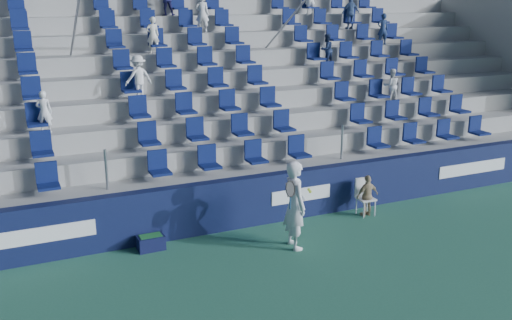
{
  "coord_description": "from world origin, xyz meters",
  "views": [
    {
      "loc": [
        -4.92,
        -8.49,
        5.2
      ],
      "look_at": [
        0.2,
        2.8,
        1.7
      ],
      "focal_mm": 40.0,
      "sensor_mm": 36.0,
      "label": 1
    }
  ],
  "objects": [
    {
      "name": "ball_bin",
      "position": [
        -2.31,
        2.75,
        0.18
      ],
      "size": [
        0.58,
        0.38,
        0.32
      ],
      "color": "#0E1234",
      "rests_on": "ground"
    },
    {
      "name": "grandstand",
      "position": [
        -0.0,
        8.24,
        2.14
      ],
      "size": [
        24.0,
        8.17,
        6.63
      ],
      "color": "gray",
      "rests_on": "ground"
    },
    {
      "name": "line_judge",
      "position": [
        3.09,
        2.5,
        0.52
      ],
      "size": [
        0.62,
        0.26,
        1.05
      ],
      "primitive_type": "imported",
      "rotation": [
        0.0,
        0.0,
        3.15
      ],
      "color": "tan",
      "rests_on": "ground"
    },
    {
      "name": "ground",
      "position": [
        0.0,
        0.0,
        0.0
      ],
      "size": [
        70.0,
        70.0,
        0.0
      ],
      "primitive_type": "plane",
      "color": "#2D694F",
      "rests_on": "ground"
    },
    {
      "name": "tennis_player",
      "position": [
        0.56,
        1.58,
        0.98
      ],
      "size": [
        0.69,
        0.74,
        1.95
      ],
      "color": "silver",
      "rests_on": "ground"
    },
    {
      "name": "sponsor_wall",
      "position": [
        0.0,
        3.15,
        0.6
      ],
      "size": [
        24.0,
        0.32,
        1.2
      ],
      "color": "#11183E",
      "rests_on": "ground"
    },
    {
      "name": "line_judge_chair",
      "position": [
        3.09,
        2.65,
        0.53
      ],
      "size": [
        0.43,
        0.44,
        0.92
      ],
      "color": "white",
      "rests_on": "ground"
    }
  ]
}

